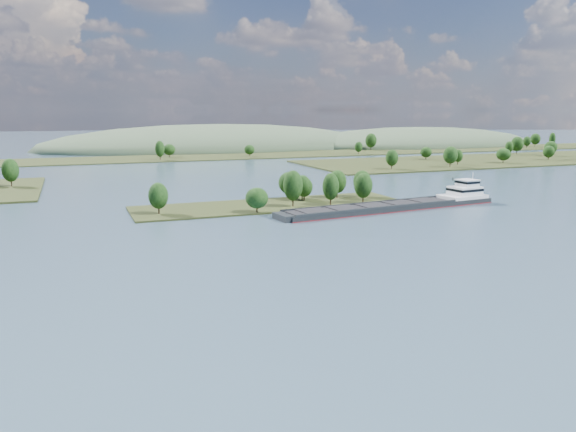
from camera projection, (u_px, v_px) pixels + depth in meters
name	position (u px, v px, depth m)	size (l,w,h in m)	color
ground	(346.00, 241.00, 150.01)	(1800.00, 1800.00, 0.00)	#3B5366
tree_island	(289.00, 195.00, 206.28)	(100.00, 33.08, 14.19)	#252D14
right_bank	(523.00, 158.00, 397.14)	(320.00, 90.00, 15.16)	#252D14
back_shoreline	(182.00, 157.00, 409.34)	(900.00, 60.00, 15.67)	#252D14
hill_east	(418.00, 145.00, 563.23)	(260.00, 140.00, 36.00)	#3C5137
hill_west	(216.00, 148.00, 519.29)	(320.00, 160.00, 44.00)	#3C5137
cargo_barge	(404.00, 204.00, 200.25)	(88.28, 20.17, 11.85)	black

